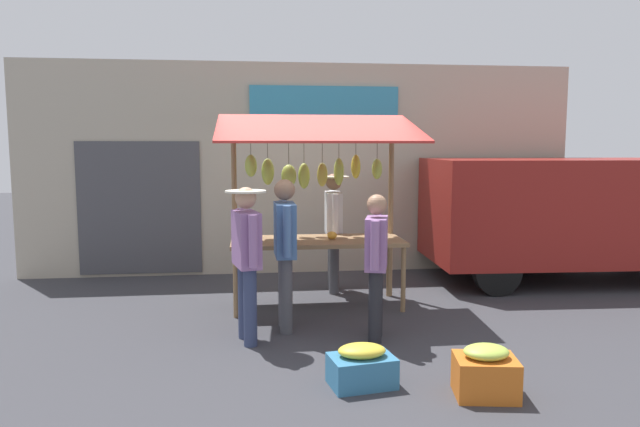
# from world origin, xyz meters

# --- Properties ---
(ground_plane) EXTENTS (40.00, 40.00, 0.00)m
(ground_plane) POSITION_xyz_m (0.00, 0.00, 0.00)
(ground_plane) COLOR #38383D
(street_backdrop) EXTENTS (9.00, 0.30, 3.40)m
(street_backdrop) POSITION_xyz_m (0.05, -2.20, 1.70)
(street_backdrop) COLOR #B2A893
(street_backdrop) RESTS_ON ground
(market_stall) EXTENTS (2.50, 1.46, 2.50)m
(market_stall) POSITION_xyz_m (0.03, -0.07, 1.57)
(market_stall) COLOR olive
(market_stall) RESTS_ON ground
(vendor_with_sunhat) EXTENTS (0.44, 0.71, 1.69)m
(vendor_with_sunhat) POSITION_xyz_m (-0.32, -0.75, 1.00)
(vendor_with_sunhat) COLOR #4C4C51
(vendor_with_sunhat) RESTS_ON ground
(shopper_with_shopping_bag) EXTENTS (0.34, 0.66, 1.57)m
(shopper_with_shopping_bag) POSITION_xyz_m (-0.48, 1.37, 0.90)
(shopper_with_shopping_bag) COLOR #232328
(shopper_with_shopping_bag) RESTS_ON ground
(shopper_with_ponytail) EXTENTS (0.23, 0.72, 1.71)m
(shopper_with_ponytail) POSITION_xyz_m (0.47, 0.92, 1.00)
(shopper_with_ponytail) COLOR #4C4C51
(shopper_with_ponytail) RESTS_ON ground
(shopper_in_grey_tee) EXTENTS (0.43, 0.69, 1.65)m
(shopper_in_grey_tee) POSITION_xyz_m (0.89, 1.30, 0.98)
(shopper_in_grey_tee) COLOR navy
(shopper_in_grey_tee) RESTS_ON ground
(parked_van) EXTENTS (4.48, 2.04, 1.88)m
(parked_van) POSITION_xyz_m (-3.93, -1.02, 1.12)
(parked_van) COLOR maroon
(parked_van) RESTS_ON ground
(produce_crate_near) EXTENTS (0.60, 0.46, 0.37)m
(produce_crate_near) POSITION_xyz_m (-0.10, 2.57, 0.17)
(produce_crate_near) COLOR teal
(produce_crate_near) RESTS_ON ground
(produce_crate_side) EXTENTS (0.56, 0.48, 0.44)m
(produce_crate_side) POSITION_xyz_m (-1.08, 2.90, 0.20)
(produce_crate_side) COLOR #D1661E
(produce_crate_side) RESTS_ON ground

